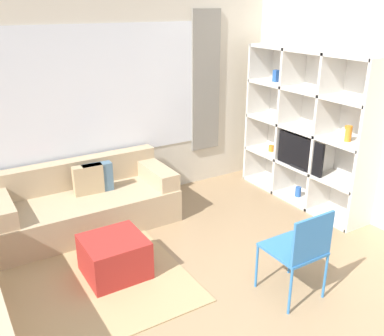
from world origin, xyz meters
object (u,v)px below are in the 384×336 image
at_px(couch_main, 85,204).
at_px(ottoman, 114,257).
at_px(folding_chair, 300,247).
at_px(shelving_unit, 308,129).

xyz_separation_m(couch_main, ottoman, (-0.08, -1.10, -0.08)).
bearing_deg(couch_main, folding_chair, -62.80).
height_order(couch_main, ottoman, couch_main).
height_order(shelving_unit, ottoman, shelving_unit).
bearing_deg(ottoman, folding_chair, -43.13).
xyz_separation_m(shelving_unit, ottoman, (-2.80, -0.31, -0.77)).
relative_size(shelving_unit, couch_main, 0.95).
height_order(shelving_unit, folding_chair, shelving_unit).
bearing_deg(ottoman, shelving_unit, 6.39).
relative_size(couch_main, folding_chair, 2.38).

